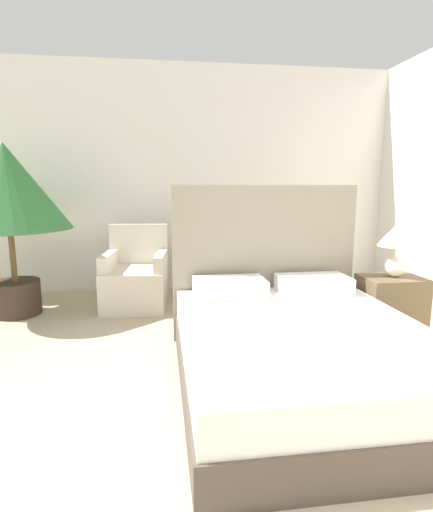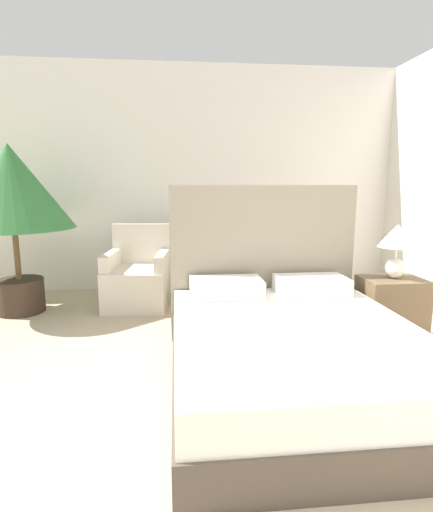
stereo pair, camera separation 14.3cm
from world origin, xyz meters
The scene contains 7 objects.
wall_back centered at (0.00, 4.17, 1.45)m, with size 10.00×0.06×2.90m.
bed centered at (0.53, 1.37, 0.28)m, with size 1.66×2.02×1.39m.
armchair_near_window_left centered at (-0.69, 3.34, 0.29)m, with size 0.76×0.78×0.92m.
armchair_near_window_right centered at (0.30, 3.34, 0.29)m, with size 0.69×0.72×0.92m.
potted_palm centered at (-1.95, 3.24, 1.30)m, with size 1.26×1.26×1.81m.
nightstand centered at (1.67, 2.06, 0.29)m, with size 0.53×0.39×0.57m.
table_lamp centered at (1.68, 2.08, 0.89)m, with size 0.33×0.33×0.48m.
Camera 1 is at (-0.39, -1.17, 1.40)m, focal length 28.00 mm.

